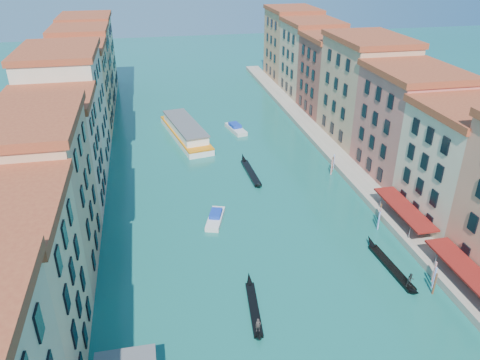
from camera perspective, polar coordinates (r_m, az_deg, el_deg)
The scene contains 11 objects.
left_bank_palazzos at distance 82.55m, azimuth -20.79°, elevation 6.25°, with size 12.80×128.40×21.00m.
right_bank_palazzos at distance 91.78m, azimuth 16.46°, elevation 8.92°, with size 12.80×128.40×21.00m.
quay at distance 91.63m, azimuth 11.25°, elevation 3.30°, with size 4.00×140.00×1.00m, color gray.
restaurant_awnings at distance 59.33m, azimuth 26.96°, elevation -10.82°, with size 3.20×44.55×3.12m.
mooring_poles_right at distance 62.25m, azimuth 21.24°, elevation -9.57°, with size 1.44×54.24×3.20m.
vaporetto_far at distance 98.53m, azimuth -6.69°, elevation 5.97°, with size 9.17×22.93×3.33m.
gondola_fore at distance 53.70m, azimuth 1.71°, elevation -15.28°, with size 2.02×11.12×2.22m.
gondola_right at distance 62.08m, azimuth 18.08°, elevation -10.04°, with size 1.69×12.38×2.47m.
gondola_far at distance 82.56m, azimuth 1.28°, elevation 1.03°, with size 1.55×13.39×1.90m.
motorboat_mid at distance 68.80m, azimuth -3.02°, elevation -4.60°, with size 3.84×6.54×1.29m.
motorboat_far at distance 101.85m, azimuth -0.53°, elevation 6.33°, with size 3.78×7.69×1.53m.
Camera 1 is at (-11.94, -12.15, 36.44)m, focal length 35.00 mm.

